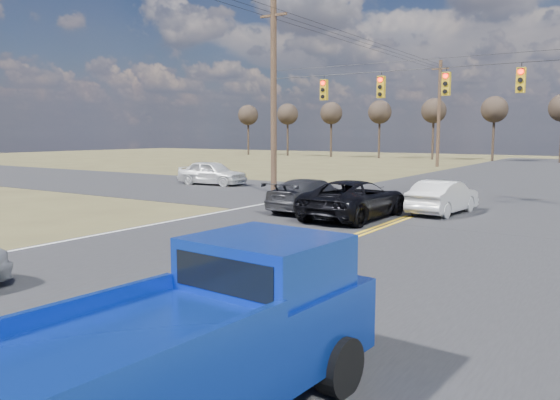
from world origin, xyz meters
The scene contains 11 objects.
ground centered at (0.00, 0.00, 0.00)m, with size 160.00×160.00×0.00m, color brown.
road_main centered at (0.00, 10.00, 0.00)m, with size 14.00×120.00×0.02m, color #28282B.
road_cross centered at (0.00, 18.00, 0.00)m, with size 120.00×12.00×0.02m, color #28282B.
signal_gantry centered at (0.50, 17.79, 5.06)m, with size 19.60×4.83×10.00m.
utility_poles centered at (0.00, 17.00, 5.23)m, with size 19.60×58.32×10.00m.
treeline centered at (0.00, 26.96, 5.70)m, with size 87.00×117.80×7.40m.
pickup_truck centered at (3.34, -1.70, 0.93)m, with size 2.32×5.23×1.92m.
black_suv centered at (-1.60, 12.45, 0.73)m, with size 2.42×5.25×1.46m, color black.
white_car_queue centered at (0.80, 15.50, 0.67)m, with size 1.42×4.07×1.34m, color silver.
dgrey_car_queue centered at (-3.93, 13.27, 0.67)m, with size 1.88×4.63×1.34m, color #313136.
cross_car_west centered at (-14.83, 19.81, 0.76)m, with size 4.44×1.79×1.51m, color silver.
Camera 1 is at (7.20, -5.95, 3.18)m, focal length 35.00 mm.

